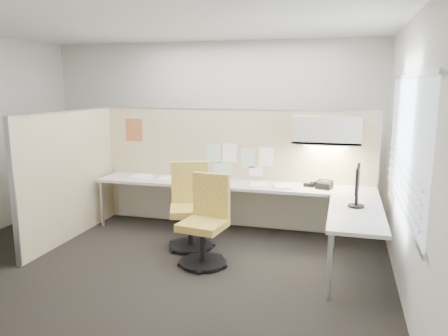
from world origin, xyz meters
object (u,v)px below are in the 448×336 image
(monitor, at_px, (357,184))
(phone, at_px, (324,185))
(desk, at_px, (252,196))
(chair_left, at_px, (190,209))
(chair_right, at_px, (206,223))

(monitor, height_order, phone, monitor)
(desk, distance_m, monitor, 1.58)
(chair_left, relative_size, phone, 4.31)
(chair_right, distance_m, monitor, 1.82)
(chair_left, relative_size, monitor, 2.31)
(chair_right, bearing_deg, phone, 50.94)
(chair_left, bearing_deg, desk, 16.71)
(desk, xyz_separation_m, monitor, (1.37, -0.68, 0.40))
(desk, height_order, chair_right, chair_right)
(chair_left, bearing_deg, monitor, -24.52)
(chair_right, bearing_deg, desk, 80.27)
(desk, bearing_deg, monitor, -26.36)
(chair_left, bearing_deg, chair_right, -73.39)
(chair_left, distance_m, chair_right, 0.60)
(chair_left, height_order, monitor, monitor)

